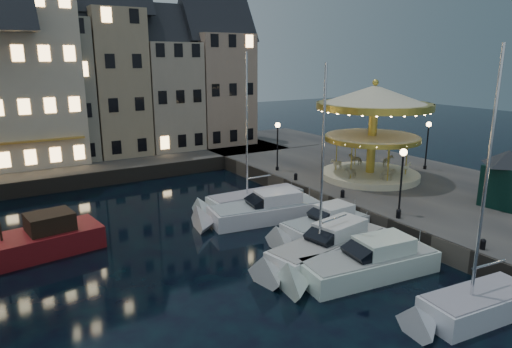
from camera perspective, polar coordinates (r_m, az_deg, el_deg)
ground at (r=25.15m, az=7.84°, el=-11.28°), size 160.00×160.00×0.00m
quay_east at (r=38.34m, az=18.42°, el=-1.78°), size 16.00×56.00×1.30m
quay_north at (r=46.92m, az=-22.80°, el=0.70°), size 44.00×12.00×1.30m
quaywall_e at (r=32.78m, az=9.33°, el=-3.92°), size 0.15×44.00×1.30m
quaywall_n at (r=41.53m, az=-18.71°, el=-0.59°), size 48.00×0.15×1.30m
streetlamp_b at (r=29.33m, az=17.78°, el=0.24°), size 0.44×0.44×4.17m
streetlamp_c at (r=39.21m, az=2.71°, el=4.35°), size 0.44×0.44×4.17m
streetlamp_d at (r=42.29m, az=20.66°, el=4.18°), size 0.44×0.44×4.17m
bollard_a at (r=26.26m, az=26.49°, el=-7.79°), size 0.30×0.30×0.57m
bollard_b at (r=29.25m, az=17.39°, el=-4.71°), size 0.30×0.30×0.57m
bollard_c at (r=32.53m, az=10.78°, el=-2.37°), size 0.30×0.30×0.57m
bollard_d at (r=36.60m, az=4.99°, el=-0.29°), size 0.30×0.30×0.57m
townhouse_nc at (r=47.83m, az=-24.16°, el=10.69°), size 6.82×8.00×14.80m
townhouse_nd at (r=48.94m, az=-17.43°, el=11.92°), size 5.50×8.00×15.80m
townhouse_ne at (r=50.67m, az=-11.25°, el=10.65°), size 6.16×8.00×12.80m
townhouse_nf at (r=53.08m, az=-5.04°, el=11.56°), size 6.82×8.00×13.80m
motorboat_a at (r=22.03m, az=25.07°, el=-14.97°), size 6.40×2.62×10.53m
motorboat_b at (r=24.06m, az=13.14°, el=-11.09°), size 8.49×3.38×2.15m
motorboat_c at (r=25.55m, az=8.47°, el=-9.20°), size 8.86×3.63×11.71m
motorboat_d at (r=28.56m, az=8.04°, el=-6.69°), size 6.70×2.41×2.15m
motorboat_e at (r=31.11m, az=0.51°, el=-4.74°), size 8.81×3.66×2.15m
motorboat_f at (r=33.63m, az=-0.90°, el=-3.47°), size 8.30×2.24×11.04m
red_fishing_boat at (r=28.63m, az=-26.69°, el=-7.94°), size 8.54×3.86×6.18m
carousel at (r=37.37m, az=14.49°, el=7.26°), size 9.02×9.02×7.89m
ticket_kiosk at (r=33.66m, az=28.86°, el=0.58°), size 3.65×3.65×4.28m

